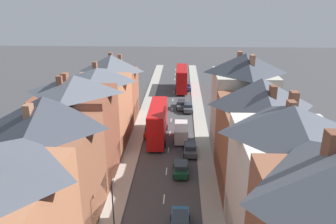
{
  "coord_description": "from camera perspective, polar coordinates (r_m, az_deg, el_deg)",
  "views": [
    {
      "loc": [
        1.71,
        -12.46,
        21.05
      ],
      "look_at": [
        -0.53,
        41.56,
        1.69
      ],
      "focal_mm": 35.0,
      "sensor_mm": 36.0,
      "label": 1
    }
  ],
  "objects": [
    {
      "name": "pavement_left",
      "position": [
        55.07,
        -4.92,
        -2.77
      ],
      "size": [
        2.2,
        104.0,
        0.14
      ],
      "primitive_type": "cube",
      "color": "#A8A399",
      "rests_on": "ground"
    },
    {
      "name": "pavement_right",
      "position": [
        54.75,
        5.75,
        -2.93
      ],
      "size": [
        2.2,
        104.0,
        0.14
      ],
      "primitive_type": "cube",
      "color": "#A8A399",
      "rests_on": "ground"
    },
    {
      "name": "centre_line_dashes",
      "position": [
        52.86,
        0.33,
        -3.76
      ],
      "size": [
        0.14,
        97.8,
        0.01
      ],
      "color": "silver",
      "rests_on": "ground"
    },
    {
      "name": "terrace_row_left",
      "position": [
        35.59,
        -17.51,
        -6.36
      ],
      "size": [
        8.0,
        57.87,
        12.98
      ],
      "color": "#ADB2B7",
      "rests_on": "ground"
    },
    {
      "name": "terrace_row_right",
      "position": [
        28.43,
        19.8,
        -11.89
      ],
      "size": [
        8.0,
        48.62,
        14.57
      ],
      "color": "brown",
      "rests_on": "ground"
    },
    {
      "name": "double_decker_bus_lead",
      "position": [
        50.01,
        -1.82,
        -1.69
      ],
      "size": [
        2.74,
        10.8,
        5.3
      ],
      "color": "red",
      "rests_on": "ground"
    },
    {
      "name": "double_decker_bus_mid_street",
      "position": [
        76.35,
        2.38,
        5.87
      ],
      "size": [
        2.74,
        10.8,
        5.3
      ],
      "color": "#B70F0F",
      "rests_on": "ground"
    },
    {
      "name": "car_near_blue",
      "position": [
        52.22,
        -3.1,
        -3.1
      ],
      "size": [
        1.9,
        4.36,
        1.68
      ],
      "color": "maroon",
      "rests_on": "ground"
    },
    {
      "name": "car_near_silver",
      "position": [
        64.28,
        2.34,
        1.36
      ],
      "size": [
        1.9,
        4.6,
        1.66
      ],
      "color": "#4C515B",
      "rests_on": "ground"
    },
    {
      "name": "car_parked_left_a",
      "position": [
        46.02,
        3.89,
        -6.42
      ],
      "size": [
        1.9,
        4.06,
        1.63
      ],
      "color": "#4C515B",
      "rests_on": "ground"
    },
    {
      "name": "car_parked_right_a",
      "position": [
        62.51,
        3.52,
        0.81
      ],
      "size": [
        1.9,
        3.99,
        1.7
      ],
      "color": "#4C515B",
      "rests_on": "ground"
    },
    {
      "name": "car_mid_black",
      "position": [
        41.17,
        2.23,
        -9.75
      ],
      "size": [
        1.9,
        3.94,
        1.63
      ],
      "color": "#144728",
      "rests_on": "ground"
    },
    {
      "name": "car_parked_left_b",
      "position": [
        32.53,
        2.13,
        -18.71
      ],
      "size": [
        1.9,
        4.44,
        1.68
      ],
      "color": "#236093",
      "rests_on": "ground"
    },
    {
      "name": "car_far_grey",
      "position": [
        77.24,
        3.33,
        4.5
      ],
      "size": [
        1.9,
        4.25,
        1.68
      ],
      "color": "navy",
      "rests_on": "ground"
    },
    {
      "name": "delivery_van",
      "position": [
        50.05,
        2.29,
        -3.51
      ],
      "size": [
        2.2,
        5.2,
        2.41
      ],
      "color": "silver",
      "rests_on": "ground"
    },
    {
      "name": "street_lamp",
      "position": [
        31.0,
        -9.51,
        -15.68
      ],
      "size": [
        0.2,
        1.12,
        5.5
      ],
      "color": "black",
      "rests_on": "ground"
    }
  ]
}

